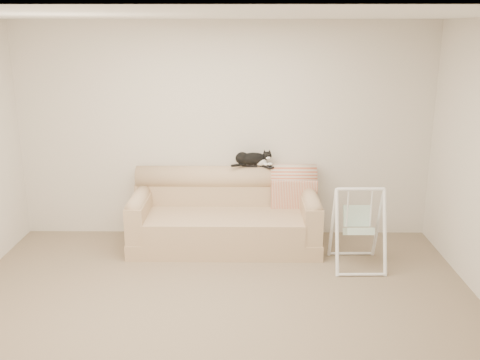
{
  "coord_description": "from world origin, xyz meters",
  "views": [
    {
      "loc": [
        0.26,
        -4.36,
        2.51
      ],
      "look_at": [
        0.19,
        1.27,
        0.9
      ],
      "focal_mm": 40.0,
      "sensor_mm": 36.0,
      "label": 1
    }
  ],
  "objects_px": {
    "tuxedo_cat": "(252,159)",
    "baby_swing": "(358,227)",
    "remote_a": "(250,165)",
    "remote_b": "(267,167)",
    "sofa": "(225,216)"
  },
  "relations": [
    {
      "from": "remote_a",
      "to": "tuxedo_cat",
      "type": "distance_m",
      "value": 0.09
    },
    {
      "from": "sofa",
      "to": "remote_b",
      "type": "distance_m",
      "value": 0.77
    },
    {
      "from": "remote_a",
      "to": "remote_b",
      "type": "relative_size",
      "value": 1.15
    },
    {
      "from": "remote_a",
      "to": "sofa",
      "type": "bearing_deg",
      "value": -139.31
    },
    {
      "from": "remote_a",
      "to": "baby_swing",
      "type": "height_order",
      "value": "remote_a"
    },
    {
      "from": "tuxedo_cat",
      "to": "baby_swing",
      "type": "xyz_separation_m",
      "value": [
        1.13,
        -0.83,
        -0.55
      ]
    },
    {
      "from": "remote_b",
      "to": "baby_swing",
      "type": "relative_size",
      "value": 0.18
    },
    {
      "from": "baby_swing",
      "to": "remote_a",
      "type": "bearing_deg",
      "value": 144.33
    },
    {
      "from": "remote_b",
      "to": "baby_swing",
      "type": "height_order",
      "value": "remote_b"
    },
    {
      "from": "tuxedo_cat",
      "to": "baby_swing",
      "type": "distance_m",
      "value": 1.5
    },
    {
      "from": "remote_a",
      "to": "tuxedo_cat",
      "type": "relative_size",
      "value": 0.37
    },
    {
      "from": "remote_a",
      "to": "tuxedo_cat",
      "type": "height_order",
      "value": "tuxedo_cat"
    },
    {
      "from": "remote_a",
      "to": "baby_swing",
      "type": "relative_size",
      "value": 0.21
    },
    {
      "from": "baby_swing",
      "to": "tuxedo_cat",
      "type": "bearing_deg",
      "value": 143.85
    },
    {
      "from": "tuxedo_cat",
      "to": "remote_a",
      "type": "bearing_deg",
      "value": 167.23
    }
  ]
}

